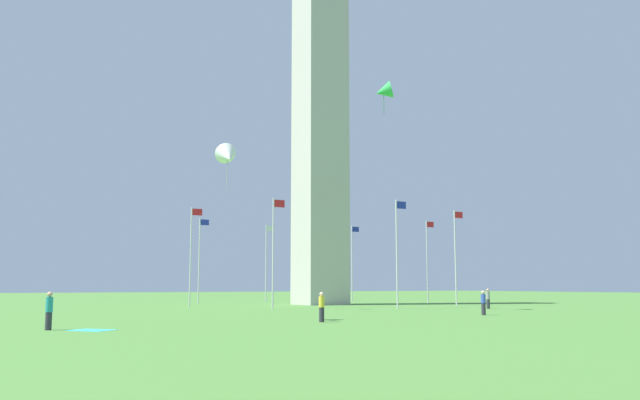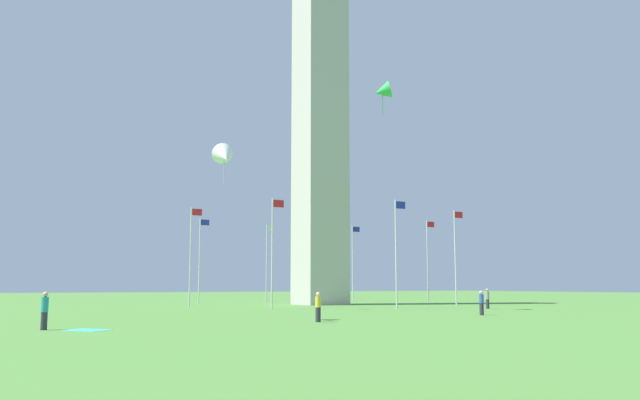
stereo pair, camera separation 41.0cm
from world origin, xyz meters
TOP-DOWN VIEW (x-y plane):
  - ground_plane at (0.00, 0.00)m, footprint 260.00×260.00m
  - obelisk_monument at (0.00, 0.00)m, footprint 4.63×4.63m
  - flagpole_n at (14.07, 0.00)m, footprint 1.12×0.14m
  - flagpole_ne at (9.97, 9.91)m, footprint 1.12×0.14m
  - flagpole_e at (0.05, 14.02)m, footprint 1.12×0.14m
  - flagpole_se at (-9.86, 9.91)m, footprint 1.12×0.14m
  - flagpole_s at (-13.97, 0.00)m, footprint 1.12×0.14m
  - flagpole_sw at (-9.86, -9.91)m, footprint 1.12×0.14m
  - flagpole_w at (0.05, -14.02)m, footprint 1.12×0.14m
  - flagpole_nw at (9.97, -9.91)m, footprint 1.12×0.14m
  - person_teal_shirt at (-29.77, -29.22)m, footprint 0.32×0.32m
  - person_yellow_shirt at (-15.75, -29.29)m, footprint 0.32×0.32m
  - person_gray_shirt at (6.87, -17.73)m, footprint 0.32×0.32m
  - person_blue_shirt at (-2.03, -27.01)m, footprint 0.32×0.32m
  - kite_white_delta at (-20.26, -26.26)m, footprint 1.39×1.69m
  - kite_green_delta at (-3.47, -17.45)m, footprint 2.10×2.05m
  - picnic_blanket_near_first_person at (-28.04, -30.24)m, footprint 2.24×2.28m

SIDE VIEW (x-z plane):
  - ground_plane at x=0.00m, z-range 0.00..0.00m
  - picnic_blanket_near_first_person at x=-28.04m, z-range 0.00..0.01m
  - person_yellow_shirt at x=-15.75m, z-range -0.01..1.63m
  - person_blue_shirt at x=-2.03m, z-range -0.01..1.64m
  - person_gray_shirt at x=6.87m, z-range -0.01..1.71m
  - person_teal_shirt at x=-29.77m, z-range -0.01..1.72m
  - flagpole_n at x=14.07m, z-range 0.40..9.86m
  - flagpole_ne at x=9.97m, z-range 0.40..9.86m
  - flagpole_e at x=0.05m, z-range 0.40..9.86m
  - flagpole_se at x=-9.86m, z-range 0.40..9.86m
  - flagpole_s at x=-13.97m, z-range 0.40..9.86m
  - flagpole_sw at x=-9.86m, z-range 0.40..9.86m
  - flagpole_w at x=0.05m, z-range 0.40..9.86m
  - flagpole_nw at x=9.97m, z-range 0.40..9.86m
  - kite_white_delta at x=-20.26m, z-range 8.09..10.64m
  - kite_green_delta at x=-3.47m, z-range 16.44..19.26m
  - obelisk_monument at x=0.00m, z-range 0.00..42.06m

